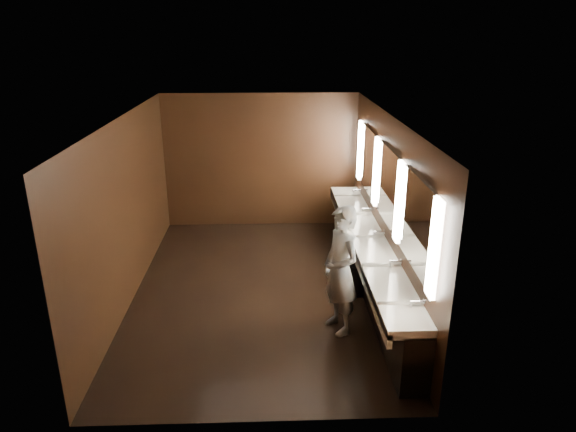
# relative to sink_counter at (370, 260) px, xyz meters

# --- Properties ---
(floor) EXTENTS (6.00, 6.00, 0.00)m
(floor) POSITION_rel_sink_counter_xyz_m (-1.79, 0.00, -0.50)
(floor) COLOR black
(floor) RESTS_ON ground
(ceiling) EXTENTS (4.00, 6.00, 0.02)m
(ceiling) POSITION_rel_sink_counter_xyz_m (-1.79, 0.00, 2.30)
(ceiling) COLOR #2D2D2B
(ceiling) RESTS_ON wall_back
(wall_back) EXTENTS (4.00, 0.02, 2.80)m
(wall_back) POSITION_rel_sink_counter_xyz_m (-1.79, 3.00, 0.90)
(wall_back) COLOR black
(wall_back) RESTS_ON floor
(wall_front) EXTENTS (4.00, 0.02, 2.80)m
(wall_front) POSITION_rel_sink_counter_xyz_m (-1.79, -3.00, 0.90)
(wall_front) COLOR black
(wall_front) RESTS_ON floor
(wall_left) EXTENTS (0.02, 6.00, 2.80)m
(wall_left) POSITION_rel_sink_counter_xyz_m (-3.79, 0.00, 0.90)
(wall_left) COLOR black
(wall_left) RESTS_ON floor
(wall_right) EXTENTS (0.02, 6.00, 2.80)m
(wall_right) POSITION_rel_sink_counter_xyz_m (0.21, 0.00, 0.90)
(wall_right) COLOR black
(wall_right) RESTS_ON floor
(sink_counter) EXTENTS (0.55, 5.40, 1.01)m
(sink_counter) POSITION_rel_sink_counter_xyz_m (0.00, 0.00, 0.00)
(sink_counter) COLOR black
(sink_counter) RESTS_ON floor
(mirror_band) EXTENTS (0.06, 5.03, 1.15)m
(mirror_band) POSITION_rel_sink_counter_xyz_m (0.19, -0.00, 1.25)
(mirror_band) COLOR white
(mirror_band) RESTS_ON wall_right
(person) EXTENTS (0.66, 0.79, 1.84)m
(person) POSITION_rel_sink_counter_xyz_m (-0.66, -1.20, 0.42)
(person) COLOR #93B8DB
(person) RESTS_ON floor
(trash_bin) EXTENTS (0.33, 0.33, 0.50)m
(trash_bin) POSITION_rel_sink_counter_xyz_m (-0.22, -0.18, -0.24)
(trash_bin) COLOR black
(trash_bin) RESTS_ON floor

